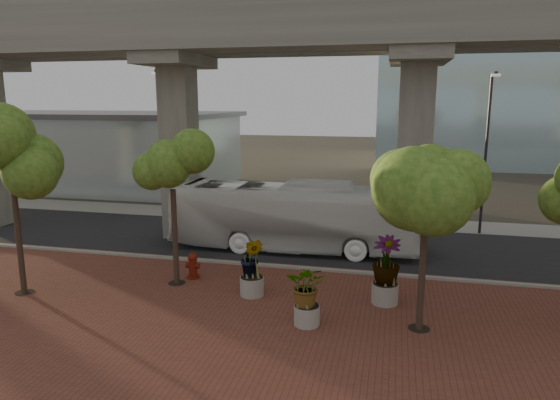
# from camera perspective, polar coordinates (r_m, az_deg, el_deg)

# --- Properties ---
(ground) EXTENTS (160.00, 160.00, 0.00)m
(ground) POSITION_cam_1_polar(r_m,az_deg,el_deg) (24.22, 0.18, -6.26)
(ground) COLOR #39342A
(ground) RESTS_ON ground
(brick_plaza) EXTENTS (70.00, 13.00, 0.06)m
(brick_plaza) POSITION_cam_1_polar(r_m,az_deg,el_deg) (17.04, -6.05, -14.09)
(brick_plaza) COLOR brown
(brick_plaza) RESTS_ON ground
(asphalt_road) EXTENTS (90.00, 8.00, 0.04)m
(asphalt_road) POSITION_cam_1_polar(r_m,az_deg,el_deg) (26.09, 1.16, -4.92)
(asphalt_road) COLOR black
(asphalt_road) RESTS_ON ground
(curb_strip) EXTENTS (70.00, 0.25, 0.16)m
(curb_strip) POSITION_cam_1_polar(r_m,az_deg,el_deg) (22.35, -0.98, -7.57)
(curb_strip) COLOR gray
(curb_strip) RESTS_ON ground
(far_sidewalk) EXTENTS (90.00, 3.00, 0.06)m
(far_sidewalk) POSITION_cam_1_polar(r_m,az_deg,el_deg) (31.31, 3.25, -2.14)
(far_sidewalk) COLOR gray
(far_sidewalk) RESTS_ON ground
(transit_viaduct) EXTENTS (72.00, 5.60, 12.40)m
(transit_viaduct) POSITION_cam_1_polar(r_m,az_deg,el_deg) (25.04, 1.23, 11.26)
(transit_viaduct) COLOR gray
(transit_viaduct) RESTS_ON ground
(station_pavilion) EXTENTS (23.00, 13.00, 6.30)m
(station_pavilion) POSITION_cam_1_polar(r_m,az_deg,el_deg) (46.18, -20.07, 5.57)
(station_pavilion) COLOR #ABBBC3
(station_pavilion) RESTS_ON ground
(transit_bus) EXTENTS (12.14, 2.99, 3.37)m
(transit_bus) POSITION_cam_1_polar(r_m,az_deg,el_deg) (24.54, 1.45, -1.94)
(transit_bus) COLOR white
(transit_bus) RESTS_ON ground
(fire_hydrant) EXTENTS (0.57, 0.51, 1.14)m
(fire_hydrant) POSITION_cam_1_polar(r_m,az_deg,el_deg) (21.13, -9.93, -7.37)
(fire_hydrant) COLOR maroon
(fire_hydrant) RESTS_ON ground
(planter_front) EXTENTS (1.89, 1.89, 2.08)m
(planter_front) POSITION_cam_1_polar(r_m,az_deg,el_deg) (16.49, 3.13, -10.04)
(planter_front) COLOR gray
(planter_front) RESTS_ON ground
(planter_right) EXTENTS (2.35, 2.35, 2.50)m
(planter_right) POSITION_cam_1_polar(r_m,az_deg,el_deg) (18.45, 12.03, -7.08)
(planter_right) COLOR gray
(planter_right) RESTS_ON ground
(planter_left) EXTENTS (2.04, 2.04, 2.24)m
(planter_left) POSITION_cam_1_polar(r_m,az_deg,el_deg) (18.85, -3.26, -6.94)
(planter_left) COLOR gray
(planter_left) RESTS_ON ground
(street_tree_far_west) EXTENTS (4.02, 4.02, 6.94)m
(street_tree_far_west) POSITION_cam_1_polar(r_m,az_deg,el_deg) (20.74, -28.44, 3.95)
(street_tree_far_west) COLOR #423225
(street_tree_far_west) RESTS_ON ground
(street_tree_near_west) EXTENTS (3.33, 3.33, 6.35)m
(street_tree_near_west) POSITION_cam_1_polar(r_m,az_deg,el_deg) (19.73, -12.26, 3.92)
(street_tree_near_west) COLOR #423225
(street_tree_near_west) RESTS_ON ground
(street_tree_near_east) EXTENTS (4.24, 4.24, 7.00)m
(street_tree_near_east) POSITION_cam_1_polar(r_m,az_deg,el_deg) (15.84, 16.55, 2.80)
(street_tree_near_east) COLOR #423225
(street_tree_near_east) RESTS_ON ground
(streetlamp_west) EXTENTS (0.45, 1.31, 9.08)m
(streetlamp_west) POSITION_cam_1_polar(r_m,az_deg,el_deg) (32.73, -12.94, 7.51)
(streetlamp_west) COLOR #29292D
(streetlamp_west) RESTS_ON ground
(streetlamp_east) EXTENTS (0.43, 1.26, 8.71)m
(streetlamp_east) POSITION_cam_1_polar(r_m,az_deg,el_deg) (29.02, 22.58, 6.05)
(streetlamp_east) COLOR #2B2A2F
(streetlamp_east) RESTS_ON ground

